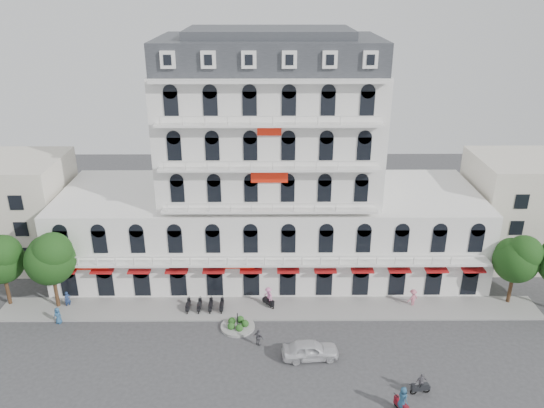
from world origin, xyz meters
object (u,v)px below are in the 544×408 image
(rider_east, at_px, (403,400))
(rider_center, at_px, (268,297))
(parked_car, at_px, (310,350))
(rider_northeast, at_px, (421,384))

(rider_east, relative_size, rider_center, 1.03)
(parked_car, xyz_separation_m, rider_center, (-3.59, 7.74, 0.36))
(rider_northeast, distance_m, rider_center, 16.98)
(parked_car, distance_m, rider_center, 8.54)
(parked_car, bearing_deg, rider_east, -139.27)
(rider_east, bearing_deg, rider_center, 7.93)
(parked_car, distance_m, rider_east, 8.99)
(rider_east, distance_m, rider_center, 17.22)
(rider_east, bearing_deg, rider_northeast, -72.43)
(parked_car, xyz_separation_m, rider_east, (6.43, -6.27, 0.35))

